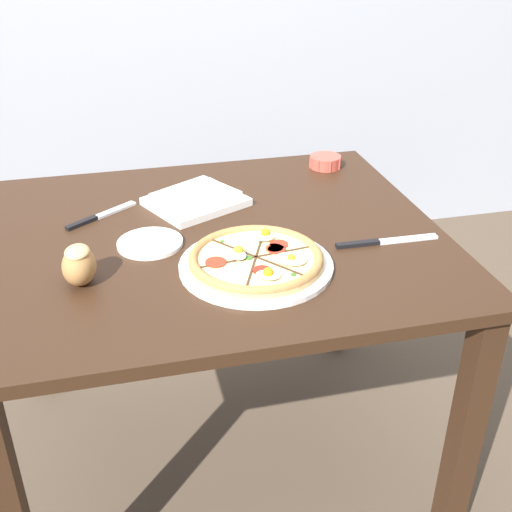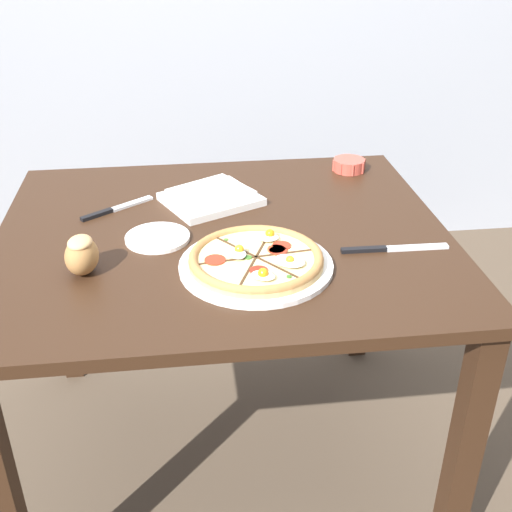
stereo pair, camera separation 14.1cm
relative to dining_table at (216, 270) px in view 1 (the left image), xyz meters
The scene contains 9 objects.
ground_plane 0.63m from the dining_table, ahead, with size 12.00×12.00×0.00m, color brown.
dining_table is the anchor object (origin of this frame).
pizza 0.23m from the dining_table, 72.35° to the right, with size 0.34×0.34×0.05m.
ramekin_bowl 0.56m from the dining_table, 41.37° to the left, with size 0.10×0.10×0.04m.
napkin_folded 0.21m from the dining_table, 95.83° to the left, with size 0.29×0.28×0.04m.
bread_piece_near 0.39m from the dining_table, 153.14° to the right, with size 0.08×0.10×0.09m.
knife_main 0.43m from the dining_table, 20.49° to the right, with size 0.26×0.02×0.01m.
knife_spare 0.33m from the dining_table, 149.30° to the left, with size 0.18×0.14×0.01m.
side_saucer 0.20m from the dining_table, behind, with size 0.16×0.16×0.01m.
Camera 1 is at (-0.23, -1.39, 1.46)m, focal length 45.00 mm.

